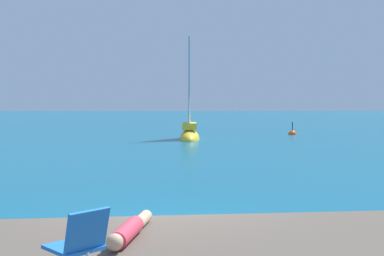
# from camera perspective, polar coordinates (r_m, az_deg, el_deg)

# --- Properties ---
(ground_plane) EXTENTS (160.00, 160.00, 0.00)m
(ground_plane) POSITION_cam_1_polar(r_m,az_deg,el_deg) (9.95, -3.38, -11.66)
(ground_plane) COLOR #0F5675
(boulder_seaward) EXTENTS (0.82, 0.93, 0.49)m
(boulder_seaward) POSITION_cam_1_polar(r_m,az_deg,el_deg) (9.20, -19.68, -13.15)
(boulder_seaward) COLOR #535141
(boulder_seaward) RESTS_ON ground
(boulder_inland) EXTENTS (1.42, 1.56, 0.92)m
(boulder_inland) POSITION_cam_1_polar(r_m,az_deg,el_deg) (9.36, 6.18, -12.66)
(boulder_inland) COLOR brown
(boulder_inland) RESTS_ON ground
(sailboat_near) EXTENTS (1.27, 3.65, 6.72)m
(sailboat_near) POSITION_cam_1_polar(r_m,az_deg,el_deg) (30.75, -0.28, -0.60)
(sailboat_near) COLOR yellow
(sailboat_near) RESTS_ON ground
(person_sunbather) EXTENTS (0.48, 1.75, 0.25)m
(person_sunbather) POSITION_cam_1_polar(r_m,az_deg,el_deg) (7.20, -6.98, -11.23)
(person_sunbather) COLOR #DB384C
(person_sunbather) RESTS_ON shore_ledge
(beach_chair) EXTENTS (0.76, 0.76, 0.80)m
(beach_chair) POSITION_cam_1_polar(r_m,az_deg,el_deg) (5.59, -12.42, -12.18)
(beach_chair) COLOR blue
(beach_chair) RESTS_ON shore_ledge
(marker_buoy) EXTENTS (0.56, 0.56, 1.13)m
(marker_buoy) POSITION_cam_1_polar(r_m,az_deg,el_deg) (35.31, 11.12, -0.71)
(marker_buoy) COLOR #EA5114
(marker_buoy) RESTS_ON ground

